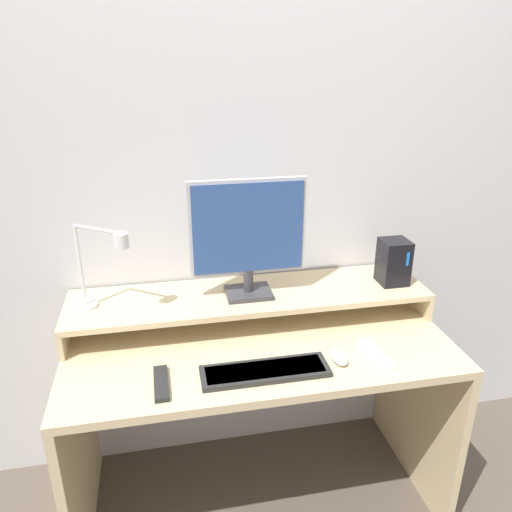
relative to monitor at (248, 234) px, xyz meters
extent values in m
cube|color=silver|center=(0.01, 0.21, 0.16)|extent=(6.00, 0.05, 2.50)
cube|color=beige|center=(0.01, -0.15, -0.37)|extent=(1.37, 0.66, 0.03)
cube|color=beige|center=(-0.66, -0.15, -0.74)|extent=(0.03, 0.66, 0.71)
cube|color=beige|center=(0.68, -0.15, -0.74)|extent=(0.03, 0.66, 0.71)
cube|color=beige|center=(-0.67, 0.01, -0.31)|extent=(0.02, 0.32, 0.09)
cube|color=beige|center=(0.69, 0.01, -0.31)|extent=(0.02, 0.32, 0.09)
cube|color=beige|center=(0.01, 0.01, -0.25)|extent=(1.37, 0.32, 0.02)
cube|color=#38383D|center=(0.00, 0.00, -0.23)|extent=(0.17, 0.14, 0.02)
cylinder|color=#38383D|center=(0.00, 0.00, -0.18)|extent=(0.04, 0.04, 0.09)
cube|color=#B7B7BC|center=(0.00, 0.00, 0.03)|extent=(0.43, 0.02, 0.36)
cube|color=#2D4C8C|center=(0.00, -0.01, 0.03)|extent=(0.40, 0.01, 0.33)
cylinder|color=silver|center=(-0.59, 0.02, -0.24)|extent=(0.08, 0.08, 0.01)
cylinder|color=silver|center=(-0.59, 0.02, -0.08)|extent=(0.01, 0.01, 0.30)
cylinder|color=silver|center=(-0.52, -0.04, 0.07)|extent=(0.16, 0.12, 0.01)
cylinder|color=silver|center=(-0.44, -0.09, 0.04)|extent=(0.05, 0.05, 0.05)
cube|color=black|center=(0.58, -0.01, -0.15)|extent=(0.11, 0.11, 0.18)
cube|color=#1972F2|center=(0.61, -0.06, -0.12)|extent=(0.01, 0.00, 0.05)
cube|color=#282828|center=(-0.01, -0.35, -0.35)|extent=(0.42, 0.12, 0.02)
cube|color=black|center=(-0.01, -0.35, -0.34)|extent=(0.39, 0.10, 0.01)
ellipsoid|color=silver|center=(0.25, -0.33, -0.34)|extent=(0.05, 0.09, 0.03)
cube|color=black|center=(-0.34, -0.35, -0.35)|extent=(0.05, 0.17, 0.02)
cube|color=white|center=(0.39, -0.33, -0.35)|extent=(0.06, 0.19, 0.02)
camera|label=1|loc=(-0.31, -1.67, 0.61)|focal=35.00mm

